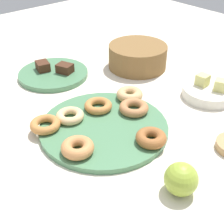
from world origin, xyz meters
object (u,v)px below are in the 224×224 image
donut_3 (134,108)px  fruit_bowl (208,92)px  donut_1 (151,138)px  donut_2 (78,148)px  brownie_near (43,66)px  apple (181,179)px  cake_plate (53,74)px  donut_plate (104,127)px  melon_chunk_left (203,80)px  basket (138,56)px  donut_6 (130,95)px  donut_5 (45,124)px  donut_4 (98,106)px  melon_chunk_right (220,85)px  brownie_far (65,68)px  donut_0 (70,116)px

donut_3 → fruit_bowl: donut_3 is taller
donut_1 → donut_2: donut_2 is taller
brownie_near → apple: size_ratio=0.72×
cake_plate → donut_2: bearing=-24.7°
brownie_near → donut_plate: bearing=-7.1°
donut_plate → melon_chunk_left: bearing=81.4°
donut_plate → donut_2: size_ratio=4.32×
fruit_bowl → donut_2: bearing=-94.6°
donut_3 → basket: bearing=133.4°
donut_3 → apple: size_ratio=1.16×
donut_6 → apple: bearing=-26.8°
donut_5 → donut_3: bearing=67.4°
donut_2 → donut_5: donut_2 is taller
fruit_bowl → apple: size_ratio=2.24×
donut_2 → apple: (0.24, 0.10, 0.01)m
donut_1 → apple: size_ratio=1.07×
donut_6 → fruit_bowl: bearing=57.2°
donut_plate → melon_chunk_left: 0.38m
donut_plate → donut_4: 0.09m
donut_2 → melon_chunk_right: (0.07, 0.50, 0.02)m
donut_5 → cake_plate: size_ratio=0.33×
donut_1 → donut_3: (-0.13, 0.07, -0.00)m
donut_plate → donut_6: donut_6 is taller
brownie_near → basket: size_ratio=0.25×
brownie_far → melon_chunk_right: (0.45, 0.28, 0.02)m
donut_3 → donut_4: size_ratio=1.05×
fruit_bowl → brownie_far: bearing=-147.4°
donut_6 → melon_chunk_left: melon_chunk_left is taller
donut_4 → cake_plate: size_ratio=0.33×
melon_chunk_left → melon_chunk_right: size_ratio=1.00×
donut_1 → melon_chunk_left: (-0.08, 0.33, 0.02)m
donut_3 → cake_plate: donut_3 is taller
cake_plate → apple: apple is taller
basket → cake_plate: bearing=-116.9°
donut_plate → donut_5: (-0.09, -0.13, 0.02)m
donut_3 → basket: size_ratio=0.40×
donut_0 → basket: bearing=109.0°
donut_0 → brownie_near: brownie_near is taller
donut_0 → donut_2: donut_2 is taller
donut_4 → donut_5: 0.17m
donut_6 → basket: bearing=129.9°
brownie_near → brownie_far: (0.07, 0.05, 0.00)m
donut_2 → cake_plate: size_ratio=0.33×
donut_plate → cake_plate: 0.37m
donut_4 → fruit_bowl: 0.37m
donut_0 → apple: 0.37m
melon_chunk_right → melon_chunk_left: bearing=-167.9°
donut_2 → donut_plate: bearing=110.5°
brownie_near → brownie_far: same height
donut_3 → donut_6: donut_6 is taller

